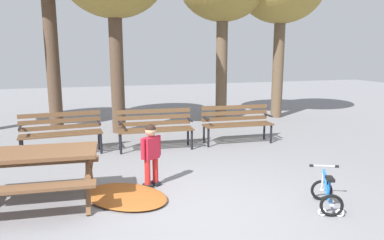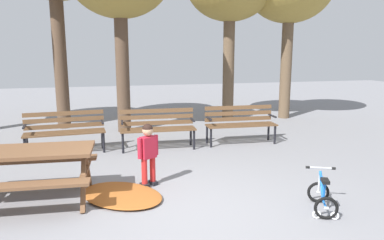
# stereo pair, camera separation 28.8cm
# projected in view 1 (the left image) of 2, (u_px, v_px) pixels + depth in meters

# --- Properties ---
(ground) EXTENTS (36.00, 36.00, 0.00)m
(ground) POSITION_uv_depth(u_px,v_px,m) (198.00, 215.00, 4.66)
(ground) COLOR gray
(picnic_table) EXTENTS (1.89, 1.46, 0.79)m
(picnic_table) POSITION_uv_depth(u_px,v_px,m) (28.00, 164.00, 4.83)
(picnic_table) COLOR brown
(picnic_table) RESTS_ON ground
(park_bench_far_left) EXTENTS (1.63, 0.57, 0.85)m
(park_bench_far_left) POSITION_uv_depth(u_px,v_px,m) (61.00, 130.00, 7.32)
(park_bench_far_left) COLOR brown
(park_bench_far_left) RESTS_ON ground
(park_bench_left) EXTENTS (1.62, 0.54, 0.85)m
(park_bench_left) POSITION_uv_depth(u_px,v_px,m) (155.00, 126.00, 7.73)
(park_bench_left) COLOR brown
(park_bench_left) RESTS_ON ground
(park_bench_right) EXTENTS (1.62, 0.53, 0.85)m
(park_bench_right) POSITION_uv_depth(u_px,v_px,m) (237.00, 121.00, 8.26)
(park_bench_right) COLOR brown
(park_bench_right) RESTS_ON ground
(child_standing) EXTENTS (0.34, 0.26, 1.00)m
(child_standing) POSITION_uv_depth(u_px,v_px,m) (151.00, 151.00, 5.53)
(child_standing) COLOR red
(child_standing) RESTS_ON ground
(kids_bicycle) EXTENTS (0.53, 0.63, 0.54)m
(kids_bicycle) POSITION_uv_depth(u_px,v_px,m) (327.00, 194.00, 4.82)
(kids_bicycle) COLOR black
(kids_bicycle) RESTS_ON ground
(leaf_pile) EXTENTS (1.56, 1.59, 0.07)m
(leaf_pile) POSITION_uv_depth(u_px,v_px,m) (126.00, 196.00, 5.18)
(leaf_pile) COLOR #9E5623
(leaf_pile) RESTS_ON ground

